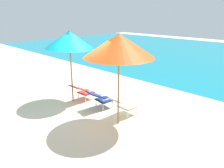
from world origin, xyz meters
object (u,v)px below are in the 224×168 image
Objects in this scene: lounge_chair_left at (82,90)px; beach_umbrella_left at (69,40)px; lounge_chair_center at (100,98)px; lounge_chair_right at (124,104)px; beach_umbrella_right at (119,46)px.

beach_umbrella_left is at bearing -127.81° from lounge_chair_left.
lounge_chair_center is 1.05× the size of lounge_chair_right.
beach_umbrella_right is (0.23, -0.51, 1.96)m from lounge_chair_right.
beach_umbrella_right reaches higher than lounge_chair_center.
beach_umbrella_right is at bearing -2.14° from beach_umbrella_left.
beach_umbrella_left reaches higher than lounge_chair_center.
lounge_chair_left is 1.02m from lounge_chair_center.
beach_umbrella_left is at bearing -167.38° from lounge_chair_center.
beach_umbrella_left is 2.45m from beach_umbrella_right.
lounge_chair_right is at bearing 3.77° from lounge_chair_left.
lounge_chair_center and lounge_chair_right have the same top height.
lounge_chair_left is at bearing 52.19° from beach_umbrella_left.
beach_umbrella_right is (2.45, -0.09, 0.05)m from beach_umbrella_left.
beach_umbrella_left is (-2.22, -0.42, 1.91)m from lounge_chair_right.
beach_umbrella_right is (2.22, -0.38, 1.96)m from lounge_chair_left.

